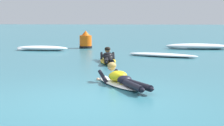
# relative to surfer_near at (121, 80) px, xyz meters

# --- Properties ---
(ground_plane) EXTENTS (120.00, 120.00, 0.00)m
(ground_plane) POSITION_rel_surfer_near_xyz_m (-0.47, 8.40, -0.14)
(ground_plane) COLOR #2D6B7A
(surfer_near) EXTENTS (1.54, 2.34, 0.54)m
(surfer_near) POSITION_rel_surfer_near_xyz_m (0.00, 0.00, 0.00)
(surfer_near) COLOR white
(surfer_near) RESTS_ON ground
(surfer_far) EXTENTS (0.85, 2.61, 0.53)m
(surfer_far) POSITION_rel_surfer_near_xyz_m (-0.77, 4.53, -0.00)
(surfer_far) COLOR yellow
(surfer_far) RESTS_ON ground
(whitewater_front) EXTENTS (2.54, 0.77, 0.23)m
(whitewater_front) POSITION_rel_surfer_near_xyz_m (-4.34, 8.64, -0.04)
(whitewater_front) COLOR white
(whitewater_front) RESTS_ON ground
(whitewater_mid_left) EXTENTS (3.18, 0.98, 0.28)m
(whitewater_mid_left) POSITION_rel_surfer_near_xyz_m (3.12, 10.10, -0.01)
(whitewater_mid_left) COLOR white
(whitewater_mid_left) RESTS_ON ground
(whitewater_mid_right) EXTENTS (2.91, 1.60, 0.15)m
(whitewater_mid_right) POSITION_rel_surfer_near_xyz_m (1.24, 6.40, -0.07)
(whitewater_mid_right) COLOR white
(whitewater_mid_right) RESTS_ON ground
(channel_marker_buoy) EXTENTS (0.65, 0.65, 0.89)m
(channel_marker_buoy) POSITION_rel_surfer_near_xyz_m (-2.50, 10.13, 0.20)
(channel_marker_buoy) COLOR #EA5B0F
(channel_marker_buoy) RESTS_ON ground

